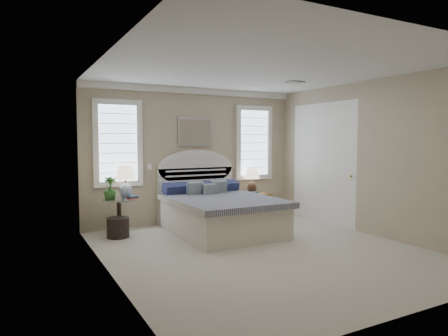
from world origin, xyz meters
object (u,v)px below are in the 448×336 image
at_px(floor_pot, 118,227).
at_px(lamp_left, 125,178).
at_px(bed, 218,210).
at_px(lamp_right, 252,178).
at_px(nightstand_right, 258,200).
at_px(side_table_left, 119,213).

distance_m(floor_pot, lamp_left, 0.88).
relative_size(bed, lamp_right, 4.22).
relative_size(nightstand_right, floor_pot, 1.41).
xyz_separation_m(lamp_left, lamp_right, (2.74, 0.17, -0.13)).
distance_m(bed, lamp_right, 1.54).
height_order(lamp_left, lamp_right, lamp_left).
height_order(floor_pot, lamp_left, lamp_left).
xyz_separation_m(bed, floor_pot, (-1.72, 0.39, -0.21)).
height_order(nightstand_right, lamp_left, lamp_left).
distance_m(nightstand_right, lamp_left, 2.88).
bearing_deg(lamp_left, bed, -22.48).
bearing_deg(floor_pot, nightstand_right, 5.77).
height_order(side_table_left, floor_pot, side_table_left).
xyz_separation_m(nightstand_right, lamp_right, (-0.08, 0.11, 0.47)).
xyz_separation_m(bed, nightstand_right, (1.30, 0.69, 0.00)).
bearing_deg(lamp_left, side_table_left, -164.49).
bearing_deg(nightstand_right, bed, -151.97).
xyz_separation_m(side_table_left, lamp_right, (2.87, 0.21, 0.47)).
bearing_deg(side_table_left, floor_pot, -108.64).
distance_m(side_table_left, lamp_right, 2.92).
relative_size(side_table_left, lamp_right, 1.17).
xyz_separation_m(floor_pot, lamp_right, (2.94, 0.41, 0.69)).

